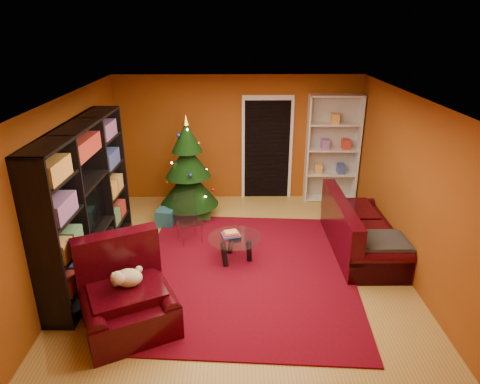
{
  "coord_description": "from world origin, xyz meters",
  "views": [
    {
      "loc": [
        -0.09,
        -5.9,
        3.59
      ],
      "look_at": [
        0.0,
        0.4,
        1.05
      ],
      "focal_mm": 32.0,
      "sensor_mm": 36.0,
      "label": 1
    }
  ],
  "objects_px": {
    "christmas_tree": "(188,169)",
    "gift_box_green": "(203,212)",
    "rug": "(246,271)",
    "armchair": "(127,296)",
    "gift_box_red": "(182,201)",
    "gift_box_teal": "(166,217)",
    "sofa": "(363,226)",
    "acrylic_chair": "(189,222)",
    "coffee_table": "(235,249)",
    "white_bookshelf": "(332,149)",
    "media_unit": "(85,201)",
    "dog": "(129,278)"
  },
  "relations": [
    {
      "from": "acrylic_chair",
      "to": "dog",
      "type": "bearing_deg",
      "value": -128.21
    },
    {
      "from": "media_unit",
      "to": "gift_box_green",
      "type": "height_order",
      "value": "media_unit"
    },
    {
      "from": "christmas_tree",
      "to": "gift_box_green",
      "type": "distance_m",
      "value": 0.9
    },
    {
      "from": "rug",
      "to": "armchair",
      "type": "bearing_deg",
      "value": -139.97
    },
    {
      "from": "gift_box_red",
      "to": "dog",
      "type": "xyz_separation_m",
      "value": [
        -0.2,
        -3.7,
        0.57
      ]
    },
    {
      "from": "media_unit",
      "to": "gift_box_red",
      "type": "relative_size",
      "value": 13.44
    },
    {
      "from": "gift_box_teal",
      "to": "armchair",
      "type": "bearing_deg",
      "value": -90.54
    },
    {
      "from": "gift_box_green",
      "to": "armchair",
      "type": "bearing_deg",
      "value": -102.65
    },
    {
      "from": "gift_box_teal",
      "to": "coffee_table",
      "type": "bearing_deg",
      "value": -45.43
    },
    {
      "from": "media_unit",
      "to": "white_bookshelf",
      "type": "bearing_deg",
      "value": 33.94
    },
    {
      "from": "gift_box_green",
      "to": "dog",
      "type": "height_order",
      "value": "dog"
    },
    {
      "from": "gift_box_teal",
      "to": "coffee_table",
      "type": "height_order",
      "value": "coffee_table"
    },
    {
      "from": "christmas_tree",
      "to": "gift_box_teal",
      "type": "height_order",
      "value": "christmas_tree"
    },
    {
      "from": "sofa",
      "to": "coffee_table",
      "type": "bearing_deg",
      "value": 98.72
    },
    {
      "from": "dog",
      "to": "sofa",
      "type": "height_order",
      "value": "sofa"
    },
    {
      "from": "armchair",
      "to": "dog",
      "type": "relative_size",
      "value": 2.91
    },
    {
      "from": "rug",
      "to": "media_unit",
      "type": "distance_m",
      "value": 2.61
    },
    {
      "from": "christmas_tree",
      "to": "coffee_table",
      "type": "height_order",
      "value": "christmas_tree"
    },
    {
      "from": "white_bookshelf",
      "to": "acrylic_chair",
      "type": "bearing_deg",
      "value": -144.23
    },
    {
      "from": "rug",
      "to": "dog",
      "type": "xyz_separation_m",
      "value": [
        -1.46,
        -1.18,
        0.67
      ]
    },
    {
      "from": "gift_box_green",
      "to": "sofa",
      "type": "height_order",
      "value": "sofa"
    },
    {
      "from": "media_unit",
      "to": "christmas_tree",
      "type": "relative_size",
      "value": 1.46
    },
    {
      "from": "gift_box_green",
      "to": "armchair",
      "type": "distance_m",
      "value": 3.24
    },
    {
      "from": "rug",
      "to": "coffee_table",
      "type": "distance_m",
      "value": 0.42
    },
    {
      "from": "gift_box_green",
      "to": "acrylic_chair",
      "type": "xyz_separation_m",
      "value": [
        -0.17,
        -0.94,
        0.26
      ]
    },
    {
      "from": "gift_box_red",
      "to": "coffee_table",
      "type": "xyz_separation_m",
      "value": [
        1.1,
        -2.2,
        0.11
      ]
    },
    {
      "from": "gift_box_green",
      "to": "sofa",
      "type": "bearing_deg",
      "value": -24.77
    },
    {
      "from": "sofa",
      "to": "white_bookshelf",
      "type": "bearing_deg",
      "value": 2.31
    },
    {
      "from": "gift_box_green",
      "to": "sofa",
      "type": "distance_m",
      "value": 3.01
    },
    {
      "from": "coffee_table",
      "to": "white_bookshelf",
      "type": "bearing_deg",
      "value": 51.16
    },
    {
      "from": "rug",
      "to": "gift_box_red",
      "type": "height_order",
      "value": "gift_box_red"
    },
    {
      "from": "gift_box_teal",
      "to": "sofa",
      "type": "xyz_separation_m",
      "value": [
        3.4,
        -1.0,
        0.3
      ]
    },
    {
      "from": "gift_box_green",
      "to": "gift_box_red",
      "type": "height_order",
      "value": "gift_box_green"
    },
    {
      "from": "gift_box_green",
      "to": "armchair",
      "type": "xyz_separation_m",
      "value": [
        -0.71,
        -3.14,
        0.32
      ]
    },
    {
      "from": "white_bookshelf",
      "to": "coffee_table",
      "type": "bearing_deg",
      "value": -126.86
    },
    {
      "from": "gift_box_green",
      "to": "white_bookshelf",
      "type": "relative_size",
      "value": 0.11
    },
    {
      "from": "coffee_table",
      "to": "armchair",
      "type": "bearing_deg",
      "value": -130.06
    },
    {
      "from": "rug",
      "to": "christmas_tree",
      "type": "xyz_separation_m",
      "value": [
        -1.04,
        2.06,
        0.96
      ]
    },
    {
      "from": "media_unit",
      "to": "armchair",
      "type": "distance_m",
      "value": 1.78
    },
    {
      "from": "christmas_tree",
      "to": "gift_box_green",
      "type": "relative_size",
      "value": 7.63
    },
    {
      "from": "armchair",
      "to": "gift_box_green",
      "type": "bearing_deg",
      "value": 51.72
    },
    {
      "from": "christmas_tree",
      "to": "gift_box_teal",
      "type": "xyz_separation_m",
      "value": [
        -0.41,
        -0.42,
        -0.82
      ]
    },
    {
      "from": "rug",
      "to": "acrylic_chair",
      "type": "distance_m",
      "value": 1.4
    },
    {
      "from": "gift_box_green",
      "to": "coffee_table",
      "type": "xyz_separation_m",
      "value": [
        0.61,
        -1.57,
        0.09
      ]
    },
    {
      "from": "rug",
      "to": "coffee_table",
      "type": "relative_size",
      "value": 4.49
    },
    {
      "from": "gift_box_green",
      "to": "gift_box_red",
      "type": "relative_size",
      "value": 1.21
    },
    {
      "from": "christmas_tree",
      "to": "sofa",
      "type": "bearing_deg",
      "value": -25.42
    },
    {
      "from": "gift_box_teal",
      "to": "acrylic_chair",
      "type": "relative_size",
      "value": 0.4
    },
    {
      "from": "rug",
      "to": "coffee_table",
      "type": "xyz_separation_m",
      "value": [
        -0.16,
        0.32,
        0.21
      ]
    },
    {
      "from": "dog",
      "to": "gift_box_teal",
      "type": "bearing_deg",
      "value": 64.3
    }
  ]
}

